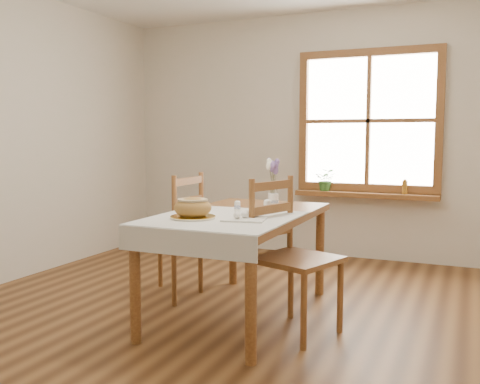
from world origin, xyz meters
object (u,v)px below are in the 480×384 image
object	(u,v)px
dining_table	(240,225)
chair_left	(166,235)
chair_right	(297,257)
bread_plate	(193,217)
flower_vase	(273,200)

from	to	relation	value
dining_table	chair_left	xyz separation A→B (m)	(-0.74, 0.20, -0.16)
chair_left	chair_right	xyz separation A→B (m)	(1.22, -0.37, 0.01)
chair_left	chair_right	world-z (taller)	chair_right
bread_plate	chair_left	bearing A→B (deg)	133.37
dining_table	flower_vase	size ratio (longest dim) A/B	17.70
chair_right	bread_plate	bearing A→B (deg)	130.41
dining_table	flower_vase	distance (m)	0.48
dining_table	chair_left	world-z (taller)	chair_left
chair_right	flower_vase	size ratio (longest dim) A/B	11.30
dining_table	chair_right	distance (m)	0.53
bread_plate	chair_right	bearing A→B (deg)	21.36
chair_right	flower_vase	xyz separation A→B (m)	(-0.40, 0.62, 0.28)
chair_right	chair_left	bearing A→B (deg)	92.20
chair_left	bread_plate	xyz separation A→B (m)	(0.58, -0.62, 0.27)
chair_left	flower_vase	xyz separation A→B (m)	(0.82, 0.25, 0.29)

